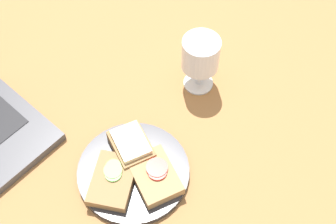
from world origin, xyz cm
name	(u,v)px	position (x,y,z in cm)	size (l,w,h in cm)	color
wooden_table	(139,125)	(0.00, 0.00, 1.50)	(140.00, 140.00, 3.00)	#9E6B3D
plate	(133,172)	(-9.45, -7.64, 3.69)	(21.70, 21.70, 1.38)	#333338
sandwich_with_cheese	(131,145)	(-6.41, -4.25, 6.01)	(9.59, 10.89, 3.47)	#937047
sandwich_with_cucumber	(113,180)	(-13.83, -6.63, 5.45)	(13.27, 12.03, 2.41)	#937047
sandwich_with_tomato	(155,176)	(-7.95, -11.96, 5.55)	(10.99, 12.63, 2.70)	#A88456
wine_glass	(201,57)	(15.92, -2.90, 12.02)	(7.87, 7.87, 13.39)	white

